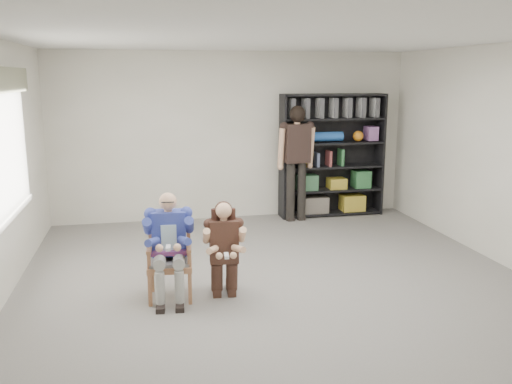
{
  "coord_description": "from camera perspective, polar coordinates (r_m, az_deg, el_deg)",
  "views": [
    {
      "loc": [
        -1.48,
        -5.5,
        2.38
      ],
      "look_at": [
        -0.2,
        0.6,
        1.05
      ],
      "focal_mm": 38.0,
      "sensor_mm": 36.0,
      "label": 1
    }
  ],
  "objects": [
    {
      "name": "seated_man",
      "position": [
        5.94,
        -9.12,
        -5.63
      ],
      "size": [
        0.56,
        0.75,
        1.18
      ],
      "primitive_type": null,
      "rotation": [
        0.0,
        0.0,
        -0.08
      ],
      "color": "navy",
      "rests_on": "floor"
    },
    {
      "name": "bookshelf",
      "position": [
        9.43,
        8.0,
        3.82
      ],
      "size": [
        1.8,
        0.38,
        2.1
      ],
      "primitive_type": null,
      "color": "black",
      "rests_on": "floor"
    },
    {
      "name": "window_left",
      "position": [
        6.71,
        -24.5,
        4.54
      ],
      "size": [
        0.16,
        2.0,
        1.75
      ],
      "primitive_type": null,
      "color": "white",
      "rests_on": "room_shell"
    },
    {
      "name": "armchair",
      "position": [
        5.98,
        -9.07,
        -6.88
      ],
      "size": [
        0.57,
        0.55,
        0.91
      ],
      "primitive_type": null,
      "rotation": [
        0.0,
        0.0,
        -0.08
      ],
      "color": "#8E5C37",
      "rests_on": "floor"
    },
    {
      "name": "floor",
      "position": [
        6.17,
        3.01,
        -10.65
      ],
      "size": [
        6.0,
        7.0,
        0.01
      ],
      "primitive_type": "cube",
      "color": "slate",
      "rests_on": "ground"
    },
    {
      "name": "kneeling_woman",
      "position": [
        5.89,
        -3.37,
        -6.15
      ],
      "size": [
        0.51,
        0.76,
        1.08
      ],
      "primitive_type": null,
      "rotation": [
        0.0,
        0.0,
        -0.08
      ],
      "color": "#362519",
      "rests_on": "floor"
    },
    {
      "name": "standing_man",
      "position": [
        9.0,
        4.28,
        2.89
      ],
      "size": [
        0.61,
        0.38,
        1.91
      ],
      "primitive_type": null,
      "rotation": [
        0.0,
        0.0,
        0.09
      ],
      "color": "#2C1F1C",
      "rests_on": "floor"
    },
    {
      "name": "room_shell",
      "position": [
        5.78,
        3.16,
        2.26
      ],
      "size": [
        6.0,
        7.0,
        2.8
      ],
      "primitive_type": null,
      "color": "beige",
      "rests_on": "ground"
    }
  ]
}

